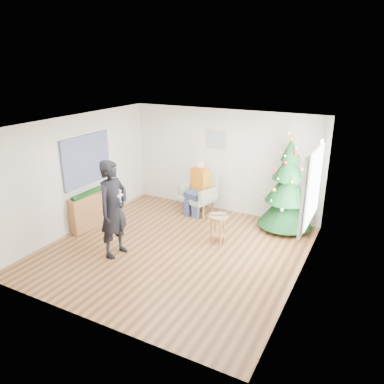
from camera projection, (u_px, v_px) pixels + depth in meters
The scene contains 19 objects.
floor at pixel (174, 250), 7.75m from camera, with size 5.00×5.00×0.00m, color brown.
ceiling at pixel (172, 124), 6.87m from camera, with size 5.00×5.00×0.00m, color white.
wall_back at pixel (223, 161), 9.40m from camera, with size 5.00×5.00×0.00m, color silver.
wall_front at pixel (83, 244), 5.22m from camera, with size 5.00×5.00×0.00m, color silver.
wall_left at pixel (77, 174), 8.40m from camera, with size 5.00×5.00×0.00m, color silver.
wall_right at pixel (303, 214), 6.22m from camera, with size 5.00×5.00×0.00m, color silver.
window_panel at pixel (314, 185), 7.00m from camera, with size 0.04×1.30×1.40m, color white.
curtains at pixel (312, 185), 7.01m from camera, with size 0.05×1.75×1.50m.
christmas_tree at pixel (287, 188), 8.39m from camera, with size 1.23×1.23×2.22m.
stool at pixel (218, 229), 7.96m from camera, with size 0.42×0.42×0.63m.
laptop at pixel (218, 215), 7.85m from camera, with size 0.34×0.22×0.03m, color silver.
armchair at pixel (199, 198), 9.54m from camera, with size 0.96×0.92×1.03m.
seated_person at pixel (198, 187), 9.40m from camera, with size 0.54×0.71×1.35m.
standing_man at pixel (114, 209), 7.26m from camera, with size 0.71×0.47×1.96m, color black.
game_controller at pixel (120, 195), 7.04m from camera, with size 0.04×0.13×0.04m, color white.
console at pixel (89, 211), 8.68m from camera, with size 0.30×1.00×0.80m, color brown.
garland at pixel (87, 194), 8.54m from camera, with size 0.14×0.14×0.90m, color black.
tapestry at pixel (87, 160), 8.55m from camera, with size 0.03×1.50×1.15m, color black.
framed_picture at pixel (216, 139), 9.27m from camera, with size 0.52×0.05×0.42m.
Camera 1 is at (3.52, -5.94, 3.74)m, focal length 35.00 mm.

